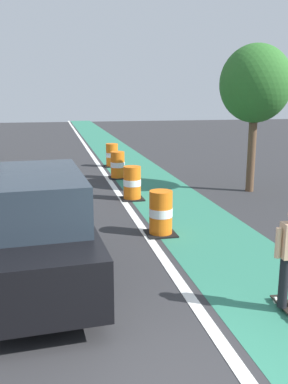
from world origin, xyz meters
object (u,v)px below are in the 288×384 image
object	(u,v)px
traffic_barrel_mid	(132,183)
traffic_barrel_far	(112,155)
traffic_barrel_back	(118,165)
traffic_barrel_front	(161,213)
street_tree_sidewalk	(255,85)
parked_suv_nearest	(36,229)

from	to	relation	value
traffic_barrel_mid	traffic_barrel_far	xyz separation A→B (m)	(0.26, 6.50, 0.00)
traffic_barrel_back	traffic_barrel_far	xyz separation A→B (m)	(0.17, 2.86, 0.00)
traffic_barrel_front	traffic_barrel_mid	distance (m)	3.62
traffic_barrel_mid	street_tree_sidewalk	xyz separation A→B (m)	(4.29, 0.31, 3.14)
traffic_barrel_far	street_tree_sidewalk	xyz separation A→B (m)	(4.03, -6.19, 3.14)
traffic_barrel_mid	street_tree_sidewalk	distance (m)	5.32
parked_suv_nearest	street_tree_sidewalk	xyz separation A→B (m)	(7.10, 6.14, 2.63)
traffic_barrel_mid	traffic_barrel_back	world-z (taller)	same
parked_suv_nearest	traffic_barrel_back	distance (m)	9.92
parked_suv_nearest	traffic_barrel_far	world-z (taller)	parked_suv_nearest
traffic_barrel_back	street_tree_sidewalk	size ratio (longest dim) A/B	0.22
traffic_barrel_mid	traffic_barrel_far	distance (m)	6.51
traffic_barrel_back	street_tree_sidewalk	distance (m)	6.21
traffic_barrel_mid	traffic_barrel_back	distance (m)	3.65
traffic_barrel_far	street_tree_sidewalk	distance (m)	8.02
traffic_barrel_front	traffic_barrel_mid	size ratio (longest dim) A/B	1.00
traffic_barrel_front	traffic_barrel_back	bearing A→B (deg)	89.49
parked_suv_nearest	traffic_barrel_mid	world-z (taller)	parked_suv_nearest
traffic_barrel_far	traffic_barrel_back	bearing A→B (deg)	-93.47
traffic_barrel_mid	traffic_barrel_back	xyz separation A→B (m)	(0.09, 3.65, 0.00)
traffic_barrel_back	traffic_barrel_front	bearing A→B (deg)	-90.51
street_tree_sidewalk	traffic_barrel_back	bearing A→B (deg)	141.59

